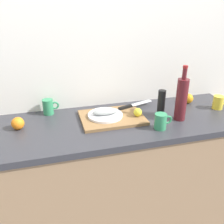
# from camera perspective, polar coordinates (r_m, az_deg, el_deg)

# --- Properties ---
(ground_plane) EXTENTS (12.00, 12.00, 0.00)m
(ground_plane) POSITION_cam_1_polar(r_m,az_deg,el_deg) (2.20, -1.70, -23.90)
(ground_plane) COLOR slate
(back_wall) EXTENTS (3.20, 0.05, 2.50)m
(back_wall) POSITION_cam_1_polar(r_m,az_deg,el_deg) (1.82, -4.67, 11.99)
(back_wall) COLOR white
(back_wall) RESTS_ON ground_plane
(kitchen_counter) EXTENTS (2.00, 0.60, 0.90)m
(kitchen_counter) POSITION_cam_1_polar(r_m,az_deg,el_deg) (1.88, -1.88, -14.78)
(kitchen_counter) COLOR #9E7A56
(kitchen_counter) RESTS_ON ground_plane
(cutting_board) EXTENTS (0.42, 0.31, 0.02)m
(cutting_board) POSITION_cam_1_polar(r_m,az_deg,el_deg) (1.68, 0.00, -1.24)
(cutting_board) COLOR olive
(cutting_board) RESTS_ON kitchen_counter
(white_plate) EXTENTS (0.23, 0.23, 0.01)m
(white_plate) POSITION_cam_1_polar(r_m,az_deg,el_deg) (1.68, -1.53, -0.71)
(white_plate) COLOR white
(white_plate) RESTS_ON cutting_board
(fish_fillet) EXTENTS (0.17, 0.07, 0.04)m
(fish_fillet) POSITION_cam_1_polar(r_m,az_deg,el_deg) (1.67, -1.54, 0.09)
(fish_fillet) COLOR #999E99
(fish_fillet) RESTS_ON white_plate
(chef_knife) EXTENTS (0.28, 0.12, 0.02)m
(chef_knife) POSITION_cam_1_polar(r_m,az_deg,el_deg) (1.82, 4.36, 1.44)
(chef_knife) COLOR silver
(chef_knife) RESTS_ON cutting_board
(lemon_0) EXTENTS (0.06, 0.06, 0.06)m
(lemon_0) POSITION_cam_1_polar(r_m,az_deg,el_deg) (1.68, 5.85, -0.07)
(lemon_0) COLOR yellow
(lemon_0) RESTS_ON cutting_board
(wine_bottle) EXTENTS (0.07, 0.07, 0.36)m
(wine_bottle) POSITION_cam_1_polar(r_m,az_deg,el_deg) (1.69, 15.45, 2.93)
(wine_bottle) COLOR #59191E
(wine_bottle) RESTS_ON kitchen_counter
(coffee_mug_0) EXTENTS (0.11, 0.07, 0.11)m
(coffee_mug_0) POSITION_cam_1_polar(r_m,az_deg,el_deg) (1.79, -14.18, 1.16)
(coffee_mug_0) COLOR #338C59
(coffee_mug_0) RESTS_ON kitchen_counter
(coffee_mug_1) EXTENTS (0.11, 0.07, 0.10)m
(coffee_mug_1) POSITION_cam_1_polar(r_m,az_deg,el_deg) (1.98, 22.95, 2.04)
(coffee_mug_1) COLOR yellow
(coffee_mug_1) RESTS_ON kitchen_counter
(coffee_mug_2) EXTENTS (0.11, 0.07, 0.10)m
(coffee_mug_2) POSITION_cam_1_polar(r_m,az_deg,el_deg) (1.57, 11.02, -2.08)
(coffee_mug_2) COLOR #338C59
(coffee_mug_2) RESTS_ON kitchen_counter
(orange_0) EXTENTS (0.08, 0.08, 0.08)m
(orange_0) POSITION_cam_1_polar(r_m,az_deg,el_deg) (1.65, -20.55, -2.42)
(orange_0) COLOR orange
(orange_0) RESTS_ON kitchen_counter
(orange_1) EXTENTS (0.07, 0.07, 0.07)m
(orange_1) POSITION_cam_1_polar(r_m,az_deg,el_deg) (2.01, 16.87, 2.95)
(orange_1) COLOR orange
(orange_1) RESTS_ON kitchen_counter
(pepper_mill) EXTENTS (0.05, 0.05, 0.18)m
(pepper_mill) POSITION_cam_1_polar(r_m,az_deg,el_deg) (1.75, 11.10, 2.08)
(pepper_mill) COLOR black
(pepper_mill) RESTS_ON kitchen_counter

